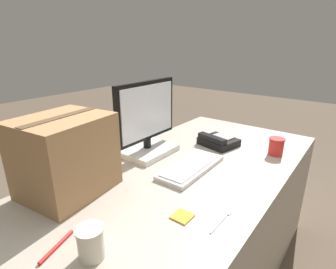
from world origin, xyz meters
name	(u,v)px	position (x,y,z in m)	size (l,w,h in m)	color
office_desk	(185,226)	(0.00, 0.00, 0.37)	(1.80, 0.90, 0.73)	#A89E8E
monitor	(147,125)	(0.03, 0.29, 0.90)	(0.45, 0.25, 0.42)	white
keyboard	(192,167)	(0.00, -0.03, 0.75)	(0.41, 0.17, 0.03)	silver
desk_phone	(218,141)	(0.38, 0.02, 0.76)	(0.23, 0.24, 0.07)	black
paper_cup_left	(91,243)	(-0.67, -0.10, 0.78)	(0.09, 0.09, 0.10)	beige
paper_cup_right	(276,146)	(0.45, -0.32, 0.78)	(0.09, 0.09, 0.10)	red
spoon	(224,218)	(-0.26, -0.34, 0.73)	(0.16, 0.02, 0.00)	silver
cardboard_box	(66,155)	(-0.49, 0.28, 0.90)	(0.39, 0.34, 0.33)	#9E754C
pen_marker	(57,246)	(-0.72, 0.01, 0.74)	(0.14, 0.06, 0.01)	red
sticky_note_pad	(182,216)	(-0.35, -0.21, 0.73)	(0.07, 0.07, 0.01)	gold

